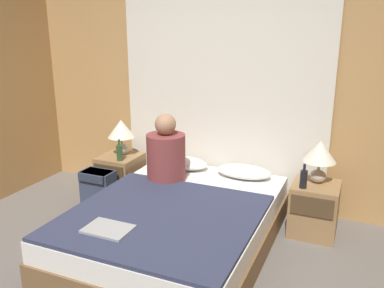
% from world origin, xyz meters
% --- Properties ---
extents(wall_back, '(4.59, 0.06, 2.50)m').
position_xyz_m(wall_back, '(0.00, 2.04, 1.25)').
color(wall_back, tan).
rests_on(wall_back, ground_plane).
extents(curtain_panel, '(2.41, 0.02, 2.38)m').
position_xyz_m(curtain_panel, '(0.00, 1.98, 1.19)').
color(curtain_panel, silver).
rests_on(curtain_panel, ground_plane).
extents(bed, '(1.53, 2.06, 0.40)m').
position_xyz_m(bed, '(0.00, 0.90, 0.20)').
color(bed, brown).
rests_on(bed, ground_plane).
extents(nightstand_left, '(0.42, 0.45, 0.48)m').
position_xyz_m(nightstand_left, '(-1.05, 1.62, 0.24)').
color(nightstand_left, '#937047').
rests_on(nightstand_left, ground_plane).
extents(nightstand_right, '(0.42, 0.45, 0.48)m').
position_xyz_m(nightstand_right, '(1.05, 1.62, 0.24)').
color(nightstand_right, '#937047').
rests_on(nightstand_right, ground_plane).
extents(lamp_left, '(0.30, 0.30, 0.39)m').
position_xyz_m(lamp_left, '(-1.05, 1.68, 0.75)').
color(lamp_left, '#B2A899').
rests_on(lamp_left, nightstand_left).
extents(lamp_right, '(0.30, 0.30, 0.39)m').
position_xyz_m(lamp_right, '(1.05, 1.68, 0.75)').
color(lamp_right, '#B2A899').
rests_on(lamp_right, nightstand_right).
extents(pillow_left, '(0.55, 0.31, 0.12)m').
position_xyz_m(pillow_left, '(-0.34, 1.73, 0.46)').
color(pillow_left, white).
rests_on(pillow_left, bed).
extents(pillow_right, '(0.55, 0.31, 0.12)m').
position_xyz_m(pillow_right, '(0.34, 1.73, 0.46)').
color(pillow_right, white).
rests_on(pillow_right, bed).
extents(blanket_on_bed, '(1.47, 1.43, 0.03)m').
position_xyz_m(blanket_on_bed, '(0.00, 0.61, 0.42)').
color(blanket_on_bed, '#2D334C').
rests_on(blanket_on_bed, bed).
extents(person_left_in_bed, '(0.38, 0.38, 0.66)m').
position_xyz_m(person_left_in_bed, '(-0.34, 1.36, 0.67)').
color(person_left_in_bed, brown).
rests_on(person_left_in_bed, bed).
extents(beer_bottle_on_left_stand, '(0.07, 0.07, 0.23)m').
position_xyz_m(beer_bottle_on_left_stand, '(-0.96, 1.49, 0.57)').
color(beer_bottle_on_left_stand, '#2D4C28').
rests_on(beer_bottle_on_left_stand, nightstand_left).
extents(beer_bottle_on_right_stand, '(0.06, 0.06, 0.22)m').
position_xyz_m(beer_bottle_on_right_stand, '(0.95, 1.49, 0.57)').
color(beer_bottle_on_right_stand, black).
rests_on(beer_bottle_on_right_stand, nightstand_right).
extents(laptop_on_bed, '(0.34, 0.24, 0.02)m').
position_xyz_m(laptop_on_bed, '(-0.24, 0.23, 0.44)').
color(laptop_on_bed, '#9EA0A5').
rests_on(laptop_on_bed, blanket_on_bed).
extents(backpack_on_floor, '(0.34, 0.23, 0.43)m').
position_xyz_m(backpack_on_floor, '(-1.07, 1.24, 0.24)').
color(backpack_on_floor, '#333D56').
rests_on(backpack_on_floor, ground_plane).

